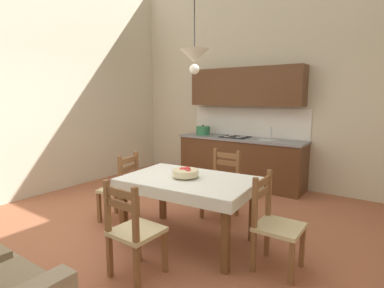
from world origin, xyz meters
TOP-DOWN VIEW (x-y plane):
  - ground_plane at (0.00, 0.00)m, footprint 5.85×6.23m
  - wall_back at (0.00, 2.88)m, footprint 5.85×0.12m
  - wall_left at (-2.68, 0.00)m, footprint 0.12×6.23m
  - kitchen_cabinetry at (-0.13, 2.54)m, footprint 2.42×0.63m
  - dining_table at (0.43, 0.04)m, footprint 1.54×1.08m
  - dining_chair_tv_side at (-0.66, 0.00)m, footprint 0.50×0.50m
  - dining_chair_camera_side at (0.44, -0.82)m, footprint 0.43×0.43m
  - dining_chair_window_side at (1.45, 0.07)m, footprint 0.42×0.42m
  - dining_chair_kitchen_side at (0.37, 0.91)m, footprint 0.43×0.43m
  - fruit_bowl at (0.40, 0.04)m, footprint 0.30×0.30m
  - pendant_lamp at (0.46, 0.12)m, footprint 0.32×0.32m

SIDE VIEW (x-z plane):
  - ground_plane at x=0.00m, z-range -0.10..0.00m
  - dining_chair_tv_side at x=-0.66m, z-range -0.02..0.91m
  - dining_chair_camera_side at x=0.44m, z-range -0.02..0.91m
  - dining_chair_window_side at x=1.45m, z-range -0.02..0.91m
  - dining_chair_kitchen_side at x=0.37m, z-range -0.02..0.91m
  - dining_table at x=0.43m, z-range 0.25..1.01m
  - fruit_bowl at x=0.40m, z-range 0.75..0.87m
  - kitchen_cabinetry at x=-0.13m, z-range -0.24..1.96m
  - wall_back at x=0.00m, z-range 0.00..4.11m
  - wall_left at x=-2.68m, z-range 0.00..4.11m
  - pendant_lamp at x=0.46m, z-range 1.69..2.49m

